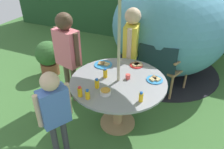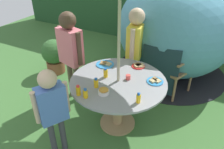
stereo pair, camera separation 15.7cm
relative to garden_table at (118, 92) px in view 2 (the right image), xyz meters
name	(u,v)px [view 2 (the right image)]	position (x,y,z in m)	size (l,w,h in m)	color
ground_plane	(117,124)	(0.00, 0.00, -0.57)	(10.00, 10.00, 0.02)	#3D6B33
hedge_backdrop	(181,2)	(0.00, 3.34, 0.44)	(9.00, 0.70, 2.01)	#234C28
garden_table	(118,92)	(0.00, 0.00, 0.00)	(1.23, 1.23, 0.73)	tan
wooden_chair	(178,60)	(0.50, 1.24, 0.00)	(0.62, 0.63, 1.04)	#93704C
dome_tent	(175,29)	(0.27, 1.77, 0.33)	(2.21, 2.21, 1.79)	teal
potted_plant	(54,55)	(-1.73, 0.74, -0.19)	(0.47, 0.47, 0.68)	brown
child_in_yellow_shirt	(135,42)	(-0.13, 0.86, 0.35)	(0.26, 0.48, 1.43)	navy
child_in_pink_shirt	(70,47)	(-0.91, 0.24, 0.35)	(0.47, 0.29, 1.43)	brown
child_in_blue_shirt	(52,104)	(-0.43, -0.76, 0.18)	(0.29, 0.35, 1.16)	#3F3F47
snack_bowl	(104,91)	(-0.03, -0.32, 0.21)	(0.13, 0.13, 0.07)	white
plate_far_right	(105,64)	(-0.35, 0.29, 0.18)	(0.26, 0.26, 0.03)	#338CD8
plate_center_back	(155,81)	(0.42, 0.19, 0.18)	(0.21, 0.21, 0.03)	#338CD8
plate_near_right	(138,66)	(0.09, 0.45, 0.19)	(0.19, 0.19, 0.03)	red
juice_bottle_near_left	(138,98)	(0.38, -0.29, 0.23)	(0.05, 0.05, 0.12)	yellow
juice_bottle_far_left	(85,94)	(-0.17, -0.48, 0.23)	(0.05, 0.05, 0.12)	yellow
juice_bottle_center_front	(106,73)	(-0.18, 0.01, 0.23)	(0.06, 0.06, 0.13)	yellow
juice_bottle_mid_left	(78,91)	(-0.27, -0.48, 0.23)	(0.05, 0.05, 0.13)	yellow
juice_bottle_mid_right	(96,83)	(-0.18, -0.25, 0.23)	(0.05, 0.05, 0.12)	yellow
cup_near	(128,77)	(0.10, 0.09, 0.20)	(0.06, 0.06, 0.06)	#E04C47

